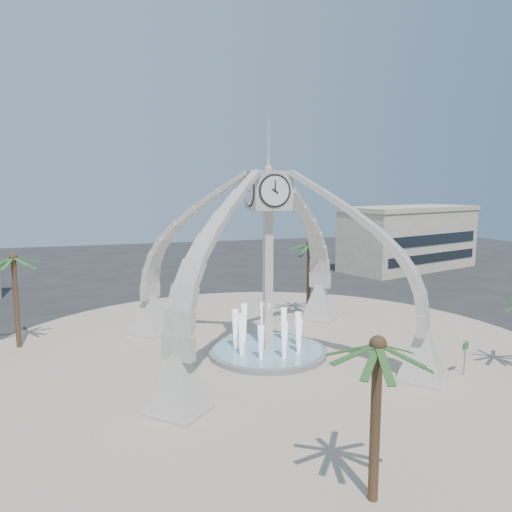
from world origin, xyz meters
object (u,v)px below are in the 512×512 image
object	(u,v)px
street_sign	(465,350)
fountain	(268,351)
palm_north	(309,245)
palm_west	(13,259)
palm_south	(378,347)
clock_tower	(268,260)

from	to	relation	value
street_sign	fountain	bearing A→B (deg)	121.04
palm_north	palm_west	bearing A→B (deg)	-175.11
palm_west	palm_south	distance (m)	27.24
clock_tower	palm_south	size ratio (longest dim) A/B	2.70
palm_west	fountain	bearing A→B (deg)	-22.32
clock_tower	street_sign	distance (m)	13.27
clock_tower	fountain	world-z (taller)	clock_tower
palm_north	street_sign	xyz separation A→B (m)	(3.37, -15.74, -4.71)
palm_west	palm_north	world-z (taller)	palm_west
street_sign	clock_tower	bearing A→B (deg)	121.04
palm_west	street_sign	world-z (taller)	palm_west
palm_south	palm_north	bearing A→B (deg)	71.77
clock_tower	palm_west	distance (m)	17.62
fountain	palm_west	bearing A→B (deg)	157.68
clock_tower	street_sign	size ratio (longest dim) A/B	8.09
palm_west	palm_north	size ratio (longest dim) A/B	1.00
palm_north	palm_south	size ratio (longest dim) A/B	1.08
palm_north	palm_south	world-z (taller)	palm_north
fountain	palm_south	bearing A→B (deg)	-95.12
clock_tower	palm_north	xyz separation A→B (m)	(6.72, 8.66, -0.20)
clock_tower	palm_north	size ratio (longest dim) A/B	2.51
street_sign	palm_north	bearing A→B (deg)	78.19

